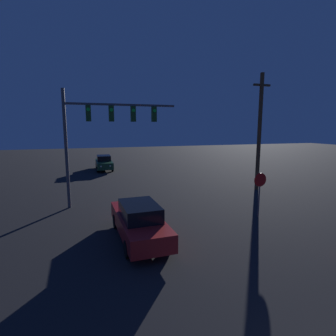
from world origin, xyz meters
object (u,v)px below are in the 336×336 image
object	(u,v)px
traffic_signal_mast	(102,125)
stop_sign	(260,187)
car_far	(104,163)
utility_pole	(259,131)
car_near	(139,221)

from	to	relation	value
traffic_signal_mast	stop_sign	xyz separation A→B (m)	(7.27, -4.74, -3.09)
car_far	stop_sign	distance (m)	19.25
stop_sign	utility_pole	size ratio (longest dim) A/B	0.28
stop_sign	utility_pole	xyz separation A→B (m)	(3.72, 5.19, 2.69)
car_near	traffic_signal_mast	bearing A→B (deg)	98.34
car_far	utility_pole	xyz separation A→B (m)	(10.04, -12.97, 3.51)
traffic_signal_mast	utility_pole	bearing A→B (deg)	2.38
car_near	car_far	world-z (taller)	same
car_near	traffic_signal_mast	size ratio (longest dim) A/B	0.74
car_near	car_far	distance (m)	18.85
car_far	utility_pole	size ratio (longest dim) A/B	0.59
car_far	traffic_signal_mast	xyz separation A→B (m)	(-0.95, -13.43, 3.91)
traffic_signal_mast	stop_sign	distance (m)	9.21
car_far	car_near	bearing A→B (deg)	90.51
car_far	utility_pole	distance (m)	16.77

